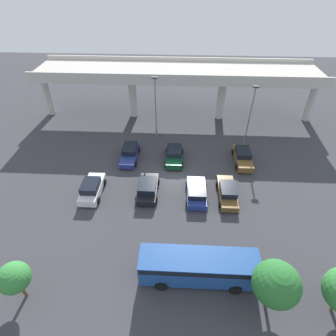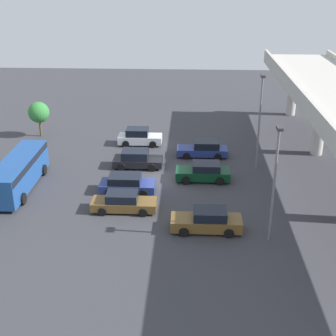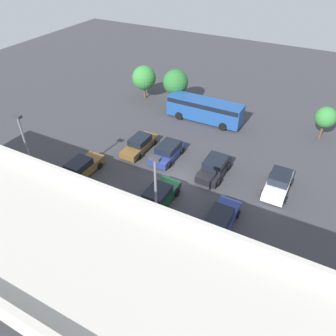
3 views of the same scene
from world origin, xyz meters
name	(u,v)px [view 1 (image 1 of 3)]	position (x,y,z in m)	size (l,w,h in m)	color
ground_plane	(173,179)	(0.00, 0.00, 0.00)	(93.43, 93.43, 0.00)	#38383D
highway_overpass	(177,75)	(0.00, 14.75, 6.52)	(40.67, 7.48, 7.88)	#BCB7AD
parked_car_0	(92,188)	(-8.42, -2.75, 0.79)	(2.09, 4.42, 1.71)	silver
parked_car_1	(130,153)	(-5.48, 3.73, 0.71)	(2.06, 4.80, 1.53)	navy
parked_car_2	(148,188)	(-2.58, -2.36, 0.75)	(2.24, 4.43, 1.58)	black
parked_car_3	(174,155)	(0.02, 3.63, 0.74)	(2.14, 4.59, 1.57)	#0C381E
parked_car_4	(197,192)	(2.55, -2.63, 0.70)	(2.21, 4.43, 1.44)	navy
parked_car_5	(227,192)	(5.75, -2.46, 0.68)	(1.99, 4.84, 1.48)	brown
parked_car_6	(243,157)	(8.33, 3.68, 0.74)	(2.03, 4.88, 1.60)	brown
shuttle_bus	(199,266)	(2.34, -11.47, 1.56)	(8.96, 2.58, 2.61)	#1E478C
lamp_post_near_aisle	(251,112)	(9.32, 7.79, 4.65)	(0.70, 0.35, 7.94)	slate
lamp_post_mid_lot	(156,105)	(-2.55, 8.39, 4.97)	(0.70, 0.35, 8.55)	slate
tree_front_left	(14,278)	(-10.48, -13.62, 2.63)	(2.23, 2.23, 3.76)	brown
tree_front_centre	(276,284)	(7.19, -13.42, 3.16)	(3.14, 3.14, 4.74)	brown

